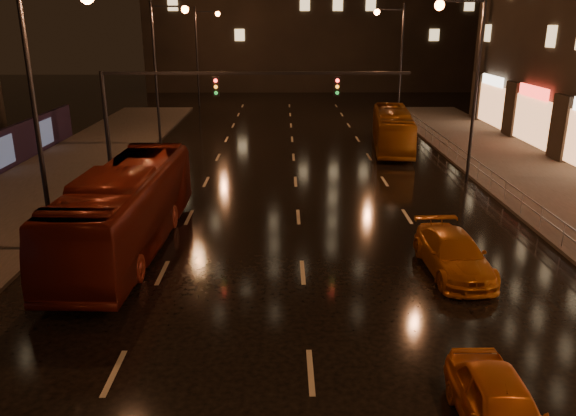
{
  "coord_description": "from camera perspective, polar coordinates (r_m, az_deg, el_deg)",
  "views": [
    {
      "loc": [
        -0.68,
        -8.25,
        8.47
      ],
      "look_at": [
        -0.53,
        9.75,
        2.5
      ],
      "focal_mm": 35.0,
      "sensor_mm": 36.0,
      "label": 1
    }
  ],
  "objects": [
    {
      "name": "traffic_signal",
      "position": [
        28.82,
        -9.4,
        10.66
      ],
      "size": [
        15.31,
        0.32,
        6.2
      ],
      "color": "black",
      "rests_on": "ground"
    },
    {
      "name": "taxi_far",
      "position": [
        20.73,
        16.46,
        -4.5
      ],
      "size": [
        2.13,
        4.83,
        1.38
      ],
      "primitive_type": "imported",
      "rotation": [
        0.0,
        0.0,
        0.04
      ],
      "color": "#B96111",
      "rests_on": "ground"
    },
    {
      "name": "railing_right",
      "position": [
        29.4,
        21.26,
        2.15
      ],
      "size": [
        0.05,
        56.0,
        1.0
      ],
      "color": "#99999E",
      "rests_on": "sidewalk_right"
    },
    {
      "name": "bus_curb",
      "position": [
        40.15,
        10.56,
        7.87
      ],
      "size": [
        3.51,
        10.17,
        2.78
      ],
      "primitive_type": "imported",
      "rotation": [
        0.0,
        0.0,
        -0.12
      ],
      "color": "#86460D",
      "rests_on": "ground"
    },
    {
      "name": "taxi_near",
      "position": [
        13.43,
        20.79,
        -18.52
      ],
      "size": [
        1.59,
        3.93,
        1.34
      ],
      "primitive_type": "imported",
      "rotation": [
        0.0,
        0.0,
        -0.0
      ],
      "color": "#C05C12",
      "rests_on": "ground"
    },
    {
      "name": "bus_red",
      "position": [
        22.58,
        -16.12,
        -0.02
      ],
      "size": [
        3.13,
        11.81,
        3.26
      ],
      "primitive_type": "imported",
      "rotation": [
        0.0,
        0.0,
        -0.03
      ],
      "color": "#5F170D",
      "rests_on": "ground"
    },
    {
      "name": "ground",
      "position": [
        29.49,
        0.85,
        1.65
      ],
      "size": [
        140.0,
        140.0,
        0.0
      ],
      "primitive_type": "plane",
      "color": "black",
      "rests_on": "ground"
    }
  ]
}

